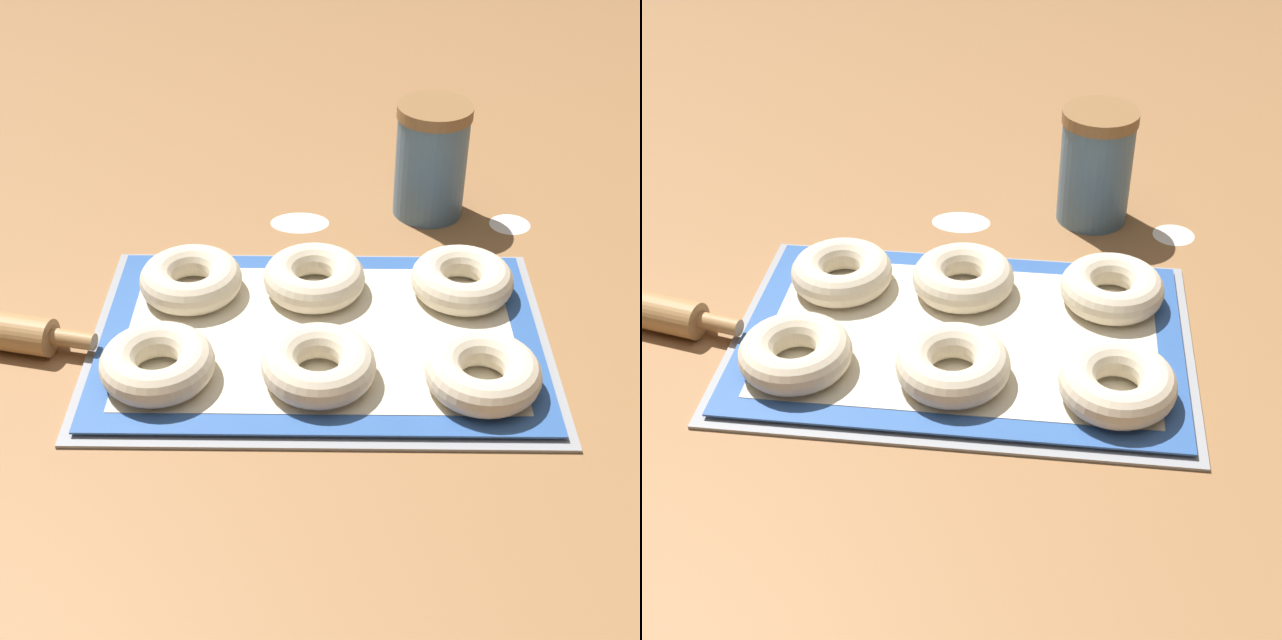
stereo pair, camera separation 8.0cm
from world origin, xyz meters
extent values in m
plane|color=olive|center=(0.00, 0.00, 0.00)|extent=(2.80, 2.80, 0.00)
cube|color=#93969B|center=(0.01, -0.01, 0.00)|extent=(0.52, 0.34, 0.01)
cube|color=#2D569E|center=(0.01, -0.01, 0.01)|extent=(0.49, 0.32, 0.00)
cube|color=beige|center=(0.01, -0.01, 0.01)|extent=(0.44, 0.26, 0.00)
torus|color=beige|center=(-0.16, -0.08, 0.03)|extent=(0.12, 0.12, 0.04)
torus|color=beige|center=(0.01, -0.08, 0.03)|extent=(0.12, 0.12, 0.04)
torus|color=beige|center=(0.18, -0.09, 0.03)|extent=(0.12, 0.12, 0.04)
torus|color=beige|center=(-0.15, 0.07, 0.03)|extent=(0.12, 0.12, 0.04)
torus|color=beige|center=(0.00, 0.08, 0.03)|extent=(0.12, 0.12, 0.04)
torus|color=beige|center=(0.18, 0.07, 0.03)|extent=(0.12, 0.12, 0.04)
cylinder|color=slate|center=(0.15, 0.29, 0.07)|extent=(0.10, 0.10, 0.14)
cylinder|color=olive|center=(0.15, 0.29, 0.15)|extent=(0.10, 0.10, 0.02)
cylinder|color=#AD7F4C|center=(-0.26, -0.03, 0.02)|extent=(0.05, 0.03, 0.02)
ellipsoid|color=white|center=(0.26, 0.25, 0.00)|extent=(0.06, 0.05, 0.00)
ellipsoid|color=white|center=(-0.02, 0.25, 0.00)|extent=(0.08, 0.05, 0.00)
camera|label=1|loc=(0.02, -0.80, 0.63)|focal=50.00mm
camera|label=2|loc=(0.10, -0.79, 0.63)|focal=50.00mm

